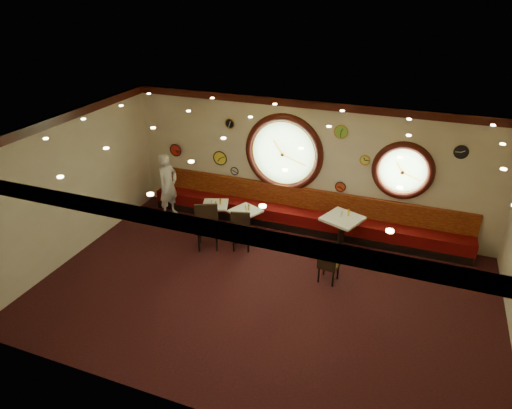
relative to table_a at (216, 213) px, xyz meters
name	(u,v)px	position (x,y,z in m)	size (l,w,h in m)	color
floor	(265,291)	(2.03, -2.01, -0.42)	(9.00, 6.00, 0.00)	black
ceiling	(266,140)	(2.03, -2.01, 2.78)	(9.00, 6.00, 0.02)	gold
wall_back	(307,166)	(2.03, 0.99, 1.18)	(9.00, 0.02, 3.20)	beige
wall_front	(188,325)	(2.03, -5.01, 1.18)	(9.00, 0.02, 3.20)	beige
wall_left	(71,186)	(-2.47, -2.01, 1.18)	(0.02, 6.00, 3.20)	beige
molding_back	(310,104)	(2.03, 0.94, 2.69)	(9.00, 0.10, 0.18)	#330D09
molding_front	(182,223)	(2.03, -4.96, 2.69)	(9.00, 0.10, 0.18)	#330D09
molding_left	(60,119)	(-2.42, -2.01, 2.69)	(0.10, 6.00, 0.18)	#330D09
banquette_base	(301,225)	(2.03, 0.71, -0.32)	(8.00, 0.55, 0.20)	black
banquette_seat	(302,216)	(2.03, 0.71, -0.07)	(8.00, 0.55, 0.30)	#550708
banquette_back	(305,198)	(2.03, 0.93, 0.33)	(8.00, 0.10, 0.55)	#66080A
porthole_left_glass	(284,153)	(1.43, 0.99, 1.43)	(1.66, 1.66, 0.02)	#9FD17D
porthole_left_frame	(284,153)	(1.43, 0.97, 1.43)	(1.98, 1.98, 0.18)	#330D09
porthole_left_ring	(283,154)	(1.43, 0.94, 1.43)	(1.61, 1.61, 0.03)	#C4872E
porthole_right_glass	(403,171)	(4.23, 0.99, 1.38)	(1.10, 1.10, 0.02)	#9FD17D
porthole_right_frame	(403,171)	(4.23, 0.97, 1.38)	(1.38, 1.38, 0.18)	#330D09
porthole_right_ring	(403,171)	(4.23, 0.94, 1.38)	(1.09, 1.09, 0.03)	#C4872E
wall_clock_0	(235,171)	(0.13, 0.95, 0.78)	(0.20, 0.20, 0.03)	silver
wall_clock_1	(230,123)	(0.03, 0.95, 2.03)	(0.24, 0.24, 0.03)	black
wall_clock_2	(176,150)	(-1.57, 0.95, 1.13)	(0.32, 0.32, 0.03)	red
wall_clock_3	(341,187)	(2.88, 0.95, 0.78)	(0.24, 0.24, 0.03)	red
wall_clock_4	(461,152)	(5.33, 0.95, 1.98)	(0.28, 0.28, 0.03)	black
wall_clock_5	(365,160)	(3.38, 0.95, 1.53)	(0.22, 0.22, 0.03)	#E1DC4B
wall_clock_6	(341,132)	(2.78, 0.95, 2.13)	(0.30, 0.30, 0.03)	#79BC3A
wall_clock_7	(220,158)	(-0.27, 0.95, 1.08)	(0.36, 0.36, 0.03)	yellow
table_a	(216,213)	(0.00, 0.00, 0.00)	(0.78, 0.78, 0.67)	black
table_b	(245,220)	(0.84, -0.10, 0.01)	(0.84, 0.84, 0.70)	black
table_c	(341,230)	(3.13, 0.07, 0.12)	(1.01, 1.01, 0.86)	black
chair_a	(207,223)	(0.26, -0.99, 0.28)	(0.68, 0.68, 0.76)	black
chair_b	(241,228)	(0.99, -0.74, 0.17)	(0.53, 0.53, 0.64)	black
chair_c	(328,261)	(3.13, -1.27, 0.11)	(0.44, 0.44, 0.58)	black
condiment_a_salt	(211,201)	(-0.11, 0.01, 0.29)	(0.03, 0.03, 0.09)	silver
condiment_b_salt	(246,207)	(0.82, -0.03, 0.32)	(0.03, 0.03, 0.09)	#BDBDC1
condiment_c_salt	(342,213)	(3.09, 0.17, 0.48)	(0.03, 0.03, 0.09)	silver
condiment_a_pepper	(216,203)	(0.05, -0.06, 0.30)	(0.04, 0.04, 0.11)	silver
condiment_b_pepper	(246,210)	(0.89, -0.16, 0.31)	(0.03, 0.03, 0.09)	silver
condiment_c_pepper	(341,215)	(3.09, 0.10, 0.48)	(0.03, 0.03, 0.09)	silver
condiment_a_bottle	(220,202)	(0.13, 0.02, 0.32)	(0.04, 0.04, 0.14)	gold
condiment_b_bottle	(249,208)	(0.92, -0.07, 0.35)	(0.05, 0.05, 0.15)	gold
condiment_c_bottle	(348,212)	(3.23, 0.20, 0.52)	(0.05, 0.05, 0.17)	gold
waiter	(168,185)	(-1.43, 0.19, 0.44)	(0.63, 0.41, 1.72)	white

